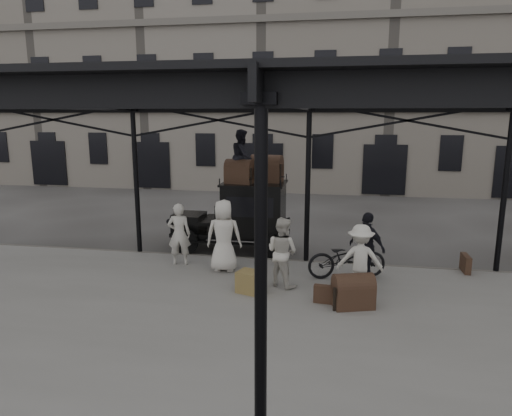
{
  "coord_description": "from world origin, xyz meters",
  "views": [
    {
      "loc": [
        0.76,
        -10.39,
        4.19
      ],
      "look_at": [
        -1.37,
        1.6,
        1.7
      ],
      "focal_mm": 32.0,
      "sensor_mm": 36.0,
      "label": 1
    }
  ],
  "objects": [
    {
      "name": "porter_roof",
      "position": [
        -2.04,
        3.01,
        2.98
      ],
      "size": [
        0.67,
        0.83,
        1.59
      ],
      "primitive_type": "imported",
      "rotation": [
        0.0,
        0.0,
        1.66
      ],
      "color": "black",
      "rests_on": "taxi"
    },
    {
      "name": "canopy",
      "position": [
        0.0,
        -1.72,
        4.6
      ],
      "size": [
        22.5,
        9.0,
        4.74
      ],
      "color": "black",
      "rests_on": "ground"
    },
    {
      "name": "porter_right",
      "position": [
        1.37,
        -0.16,
        0.96
      ],
      "size": [
        1.06,
        0.62,
        1.62
      ],
      "primitive_type": "imported",
      "rotation": [
        0.0,
        0.0,
        3.16
      ],
      "color": "beige",
      "rests_on": "platform"
    },
    {
      "name": "porter_midleft",
      "position": [
        -0.45,
        -0.01,
        0.99
      ],
      "size": [
        1.03,
        0.96,
        1.68
      ],
      "primitive_type": "imported",
      "rotation": [
        0.0,
        0.0,
        2.61
      ],
      "color": "beige",
      "rests_on": "platform"
    },
    {
      "name": "porter_official",
      "position": [
        1.56,
        0.68,
        1.01
      ],
      "size": [
        1.05,
        0.97,
        1.73
      ],
      "primitive_type": "imported",
      "rotation": [
        0.0,
        0.0,
        2.46
      ],
      "color": "black",
      "rests_on": "platform"
    },
    {
      "name": "bicycle",
      "position": [
        1.09,
        0.8,
        0.67
      ],
      "size": [
        2.1,
        1.22,
        1.04
      ],
      "primitive_type": "imported",
      "rotation": [
        0.0,
        0.0,
        1.85
      ],
      "color": "black",
      "rests_on": "platform"
    },
    {
      "name": "suitcase_flat",
      "position": [
        0.66,
        -0.91,
        0.35
      ],
      "size": [
        0.61,
        0.21,
        0.4
      ],
      "primitive_type": "cube",
      "rotation": [
        0.0,
        0.0,
        -0.1
      ],
      "color": "#41281E",
      "rests_on": "platform"
    },
    {
      "name": "steamer_trunk_roof_far",
      "position": [
        -1.34,
        3.31,
        2.52
      ],
      "size": [
        1.01,
        0.7,
        0.69
      ],
      "primitive_type": null,
      "rotation": [
        0.0,
        0.0,
        -0.14
      ],
      "color": "#41281E",
      "rests_on": "taxi"
    },
    {
      "name": "taxi",
      "position": [
        -2.01,
        3.11,
        1.2
      ],
      "size": [
        3.65,
        1.55,
        2.18
      ],
      "color": "black",
      "rests_on": "ground"
    },
    {
      "name": "porter_centre",
      "position": [
        -2.08,
        0.8,
        1.1
      ],
      "size": [
        0.99,
        0.71,
        1.9
      ],
      "primitive_type": "imported",
      "rotation": [
        0.0,
        0.0,
        3.26
      ],
      "color": "beige",
      "rests_on": "platform"
    },
    {
      "name": "platform",
      "position": [
        0.0,
        -2.0,
        0.07
      ],
      "size": [
        28.0,
        8.0,
        0.15
      ],
      "primitive_type": "cube",
      "color": "slate",
      "rests_on": "ground"
    },
    {
      "name": "porter_left",
      "position": [
        -3.4,
        1.07,
        1.0
      ],
      "size": [
        0.69,
        0.51,
        1.71
      ],
      "primitive_type": "imported",
      "rotation": [
        0.0,
        0.0,
        3.32
      ],
      "color": "#BDB8AC",
      "rests_on": "platform"
    },
    {
      "name": "suitcase_upright",
      "position": [
        4.18,
        1.8,
        0.38
      ],
      "size": [
        0.15,
        0.6,
        0.45
      ],
      "primitive_type": "cube",
      "rotation": [
        0.0,
        0.0,
        0.0
      ],
      "color": "#41281E",
      "rests_on": "platform"
    },
    {
      "name": "steamer_trunk_platform",
      "position": [
        1.2,
        -1.0,
        0.46
      ],
      "size": [
        0.96,
        0.74,
        0.62
      ],
      "primitive_type": null,
      "rotation": [
        0.0,
        0.0,
        0.3
      ],
      "color": "#41281E",
      "rests_on": "platform"
    },
    {
      "name": "wicker_hamper",
      "position": [
        -1.1,
        -0.58,
        0.4
      ],
      "size": [
        0.71,
        0.62,
        0.5
      ],
      "primitive_type": "cube",
      "rotation": [
        0.0,
        0.0,
        -0.32
      ],
      "color": "olive",
      "rests_on": "platform"
    },
    {
      "name": "steamer_trunk_roof_near",
      "position": [
        -2.09,
        2.86,
        2.48
      ],
      "size": [
        0.9,
        0.65,
        0.6
      ],
      "primitive_type": null,
      "rotation": [
        0.0,
        0.0,
        -0.2
      ],
      "color": "#41281E",
      "rests_on": "taxi"
    },
    {
      "name": "building_frontage",
      "position": [
        0.0,
        18.0,
        7.0
      ],
      "size": [
        64.0,
        8.0,
        14.0
      ],
      "primitive_type": "cube",
      "color": "slate",
      "rests_on": "ground"
    },
    {
      "name": "ground",
      "position": [
        0.0,
        0.0,
        0.0
      ],
      "size": [
        120.0,
        120.0,
        0.0
      ],
      "primitive_type": "plane",
      "color": "#383533",
      "rests_on": "ground"
    }
  ]
}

